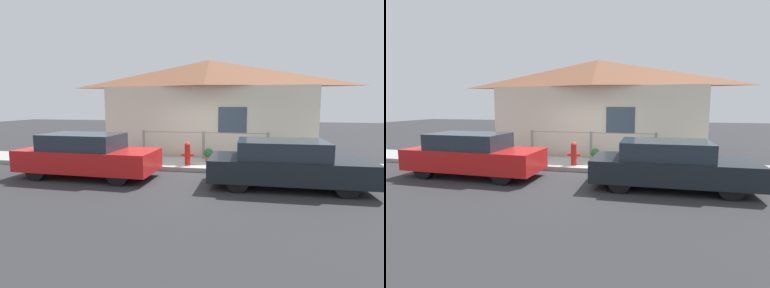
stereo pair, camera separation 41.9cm
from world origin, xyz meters
TOP-DOWN VIEW (x-y plane):
  - ground_plane at (0.00, 0.00)m, footprint 60.00×60.00m
  - sidewalk at (0.00, 0.96)m, footprint 24.00×1.92m
  - house at (0.00, 3.20)m, footprint 8.92×2.23m
  - fence at (0.00, 1.77)m, footprint 4.90×0.10m
  - car_left at (-3.13, -1.25)m, footprint 4.24×1.74m
  - car_right at (2.70, -1.26)m, footprint 4.17×1.76m
  - fire_hydrant at (-0.35, 0.45)m, footprint 0.46×0.21m
  - potted_plant_near_hydrant at (0.28, 1.18)m, footprint 0.35×0.35m

SIDE VIEW (x-z plane):
  - ground_plane at x=0.00m, z-range 0.00..0.00m
  - sidewalk at x=0.00m, z-range 0.00..0.14m
  - potted_plant_near_hydrant at x=0.28m, z-range 0.18..0.67m
  - fire_hydrant at x=-0.35m, z-range 0.16..0.95m
  - car_right at x=2.70m, z-range 0.01..1.28m
  - car_left at x=-3.13m, z-range 0.01..1.35m
  - fence at x=0.00m, z-range 0.20..1.26m
  - house at x=0.00m, z-range 1.23..5.30m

